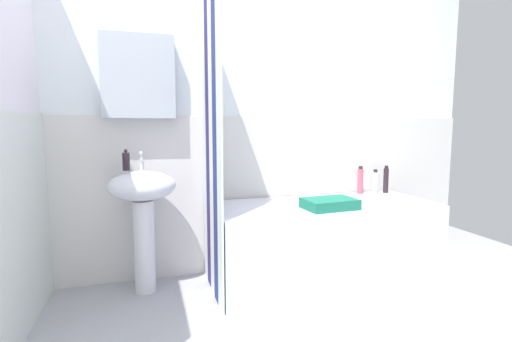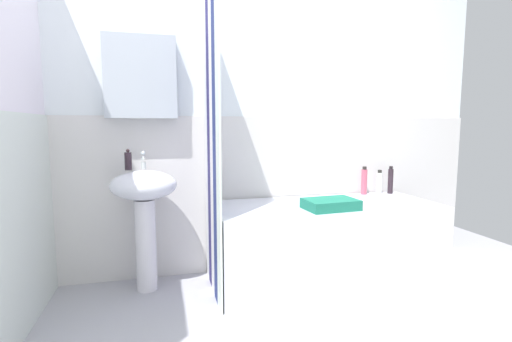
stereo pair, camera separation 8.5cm
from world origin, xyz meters
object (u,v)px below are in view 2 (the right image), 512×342
object	(u,v)px
conditioner_bottle	(390,181)
sink	(144,203)
soap_dispenser	(128,161)
lotion_bottle	(379,183)
bathtub	(325,242)
towel_folded	(331,204)
shampoo_bottle	(364,181)

from	to	relation	value
conditioner_bottle	sink	bearing A→B (deg)	-176.85
sink	soap_dispenser	world-z (taller)	soap_dispenser
soap_dispenser	lotion_bottle	world-z (taller)	soap_dispenser
bathtub	lotion_bottle	bearing A→B (deg)	23.44
lotion_bottle	towel_folded	distance (m)	0.78
conditioner_bottle	towel_folded	world-z (taller)	conditioner_bottle
soap_dispenser	conditioner_bottle	world-z (taller)	soap_dispenser
lotion_bottle	conditioner_bottle	bearing A→B (deg)	-1.71
bathtub	lotion_bottle	size ratio (longest dim) A/B	8.02
lotion_bottle	shampoo_bottle	distance (m)	0.13
towel_folded	soap_dispenser	bearing A→B (deg)	164.00
towel_folded	bathtub	bearing A→B (deg)	75.38
conditioner_bottle	lotion_bottle	bearing A→B (deg)	178.29
lotion_bottle	bathtub	bearing A→B (deg)	-156.56
towel_folded	shampoo_bottle	bearing A→B (deg)	40.93
conditioner_bottle	shampoo_bottle	distance (m)	0.23
sink	conditioner_bottle	xyz separation A→B (m)	(1.97, 0.11, 0.07)
lotion_bottle	towel_folded	size ratio (longest dim) A/B	0.58
shampoo_bottle	lotion_bottle	bearing A→B (deg)	-7.32
shampoo_bottle	towel_folded	size ratio (longest dim) A/B	0.66
towel_folded	sink	bearing A→B (deg)	165.41
soap_dispenser	towel_folded	size ratio (longest dim) A/B	0.41
sink	bathtub	size ratio (longest dim) A/B	0.52
soap_dispenser	lotion_bottle	xyz separation A→B (m)	(1.96, 0.05, -0.23)
conditioner_bottle	lotion_bottle	size ratio (longest dim) A/B	1.14
conditioner_bottle	towel_folded	size ratio (longest dim) A/B	0.66
soap_dispenser	conditioner_bottle	bearing A→B (deg)	1.33
bathtub	towel_folded	xyz separation A→B (m)	(-0.04, -0.17, 0.32)
towel_folded	lotion_bottle	bearing A→B (deg)	33.59
sink	shampoo_bottle	bearing A→B (deg)	4.23
sink	towel_folded	bearing A→B (deg)	-14.59
soap_dispenser	shampoo_bottle	xyz separation A→B (m)	(1.83, 0.07, -0.22)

